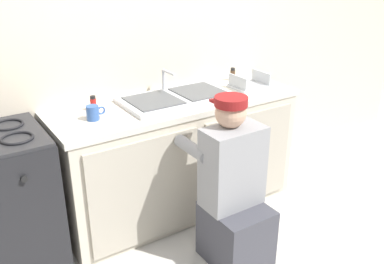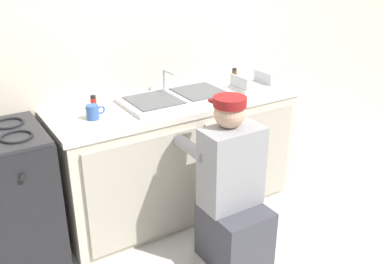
{
  "view_description": "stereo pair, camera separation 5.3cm",
  "coord_description": "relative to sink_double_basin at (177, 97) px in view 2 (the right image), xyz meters",
  "views": [
    {
      "loc": [
        -1.51,
        -2.21,
        1.9
      ],
      "look_at": [
        0.0,
        0.1,
        0.72
      ],
      "focal_mm": 40.0,
      "sensor_mm": 36.0,
      "label": 1
    },
    {
      "loc": [
        -1.46,
        -2.24,
        1.9
      ],
      "look_at": [
        0.0,
        0.1,
        0.72
      ],
      "focal_mm": 40.0,
      "sensor_mm": 36.0,
      "label": 2
    }
  ],
  "objects": [
    {
      "name": "ground_plane",
      "position": [
        0.0,
        -0.3,
        -0.91
      ],
      "size": [
        12.0,
        12.0,
        0.0
      ],
      "primitive_type": "plane",
      "color": "beige"
    },
    {
      "name": "back_wall",
      "position": [
        0.0,
        0.35,
        0.34
      ],
      "size": [
        6.0,
        0.1,
        2.5
      ],
      "primitive_type": "cube",
      "color": "beige",
      "rests_on": "ground_plane"
    },
    {
      "name": "counter_cabinet",
      "position": [
        0.0,
        -0.01,
        -0.49
      ],
      "size": [
        1.81,
        0.62,
        0.85
      ],
      "color": "beige",
      "rests_on": "ground_plane"
    },
    {
      "name": "countertop",
      "position": [
        0.0,
        -0.0,
        -0.04
      ],
      "size": [
        1.85,
        0.62,
        0.04
      ],
      "primitive_type": "cube",
      "color": "beige",
      "rests_on": "counter_cabinet"
    },
    {
      "name": "sink_double_basin",
      "position": [
        0.0,
        0.0,
        0.0
      ],
      "size": [
        0.8,
        0.44,
        0.19
      ],
      "color": "silver",
      "rests_on": "countertop"
    },
    {
      "name": "stove_range",
      "position": [
        -1.27,
        -0.0,
        -0.46
      ],
      "size": [
        0.63,
        0.62,
        0.92
      ],
      "color": "black",
      "rests_on": "ground_plane"
    },
    {
      "name": "plumber_person",
      "position": [
        -0.02,
        -0.71,
        -0.45
      ],
      "size": [
        0.42,
        0.61,
        1.1
      ],
      "color": "#3F3F47",
      "rests_on": "ground_plane"
    },
    {
      "name": "spice_bottle_pepper",
      "position": [
        0.65,
        0.18,
        0.03
      ],
      "size": [
        0.04,
        0.04,
        0.1
      ],
      "color": "#513823",
      "rests_on": "countertop"
    },
    {
      "name": "coffee_mug",
      "position": [
        -0.64,
        -0.04,
        0.03
      ],
      "size": [
        0.13,
        0.08,
        0.09
      ],
      "color": "#335699",
      "rests_on": "countertop"
    },
    {
      "name": "dish_rack_tray",
      "position": [
        0.64,
        -0.05,
        0.01
      ],
      "size": [
        0.28,
        0.22,
        0.11
      ],
      "color": "#B2B7BC",
      "rests_on": "countertop"
    },
    {
      "name": "spice_bottle_red",
      "position": [
        -0.58,
        0.12,
        0.03
      ],
      "size": [
        0.04,
        0.04,
        0.1
      ],
      "color": "red",
      "rests_on": "countertop"
    }
  ]
}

